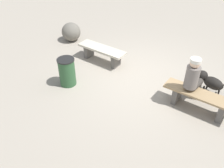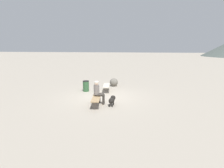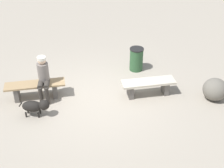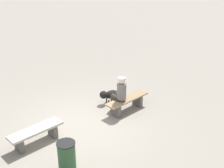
# 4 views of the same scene
# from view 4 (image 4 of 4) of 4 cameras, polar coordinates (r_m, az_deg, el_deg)

# --- Properties ---
(ground) EXTENTS (210.00, 210.00, 0.06)m
(ground) POSITION_cam_4_polar(r_m,az_deg,el_deg) (9.07, -6.21, -8.32)
(ground) COLOR #9E9384
(bench_left) EXTENTS (1.59, 0.71, 0.47)m
(bench_left) POSITION_cam_4_polar(r_m,az_deg,el_deg) (8.30, -14.89, -9.45)
(bench_left) COLOR #605B56
(bench_left) RESTS_ON ground
(bench_right) EXTENTS (1.73, 0.72, 0.47)m
(bench_right) POSITION_cam_4_polar(r_m,az_deg,el_deg) (9.68, 3.03, -3.62)
(bench_right) COLOR #605B56
(bench_right) RESTS_ON ground
(seated_person) EXTENTS (0.35, 0.60, 1.31)m
(seated_person) POSITION_cam_4_polar(r_m,az_deg,el_deg) (9.36, 1.58, -1.58)
(seated_person) COLOR slate
(seated_person) RESTS_ON ground
(dog) EXTENTS (0.83, 0.33, 0.50)m
(dog) POSITION_cam_4_polar(r_m,az_deg,el_deg) (10.20, -0.57, -2.12)
(dog) COLOR black
(dog) RESTS_ON ground
(trash_bin) EXTENTS (0.46, 0.46, 0.77)m
(trash_bin) POSITION_cam_4_polar(r_m,az_deg,el_deg) (7.20, -9.01, -14.02)
(trash_bin) COLOR #2D5633
(trash_bin) RESTS_ON ground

